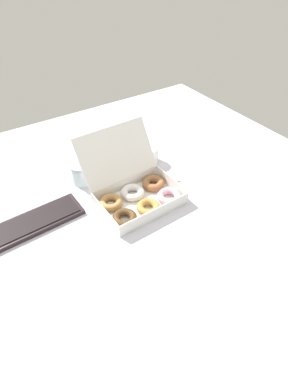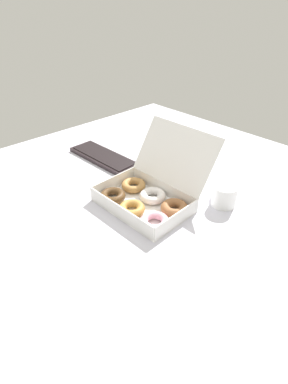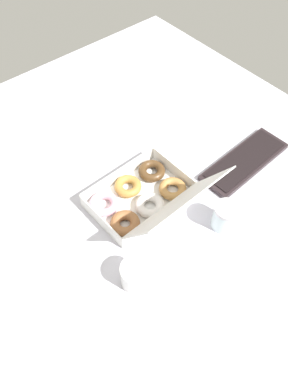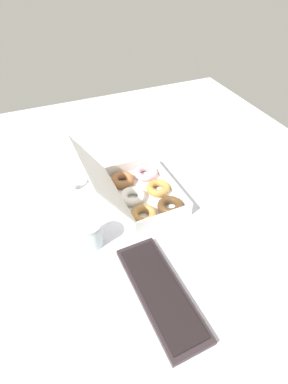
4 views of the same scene
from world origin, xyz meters
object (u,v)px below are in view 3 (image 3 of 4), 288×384
Objects in this scene: coffee_mug at (137,274)px; glass_jar at (225,217)px; keyboard at (245,161)px; donut_box at (142,197)px.

coffee_mug is 34.03cm from glass_jar.
keyboard is 3.96× the size of glass_jar.
keyboard is at bearing 165.80° from donut_box.
donut_box is 41.96cm from keyboard.
glass_jar is (-33.89, 2.97, 0.63)cm from coffee_mug.
glass_jar is (25.94, 13.29, 3.75)cm from keyboard.
keyboard is at bearing -170.21° from coffee_mug.
coffee_mug is at bearing -5.01° from glass_jar.
coffee_mug reaches higher than keyboard.
donut_box is 28.18cm from coffee_mug.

